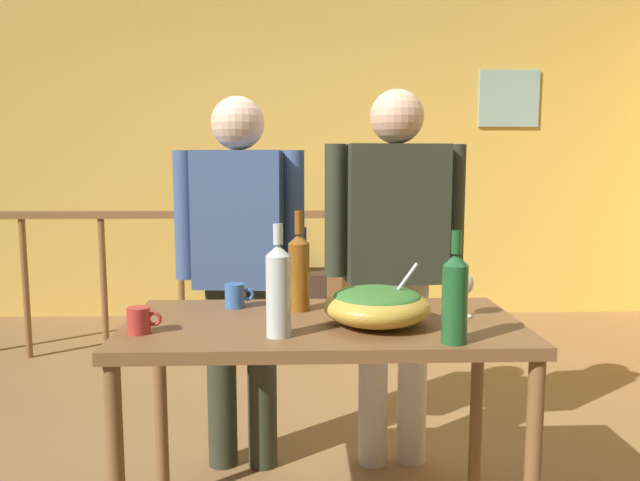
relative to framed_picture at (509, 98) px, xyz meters
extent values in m
plane|color=olive|center=(-1.51, -2.59, -1.90)|extent=(7.74, 7.74, 0.00)
cube|color=gold|center=(-1.51, 0.06, -0.52)|extent=(5.96, 0.10, 2.77)
cube|color=#85A9A3|center=(0.00, 0.00, 0.00)|extent=(0.52, 0.03, 0.48)
cylinder|color=brown|center=(-3.70, -1.15, -1.41)|extent=(0.04, 0.04, 0.97)
cylinder|color=brown|center=(-3.17, -1.15, -1.41)|extent=(0.04, 0.04, 0.97)
cylinder|color=brown|center=(-2.64, -1.15, -1.41)|extent=(0.04, 0.04, 0.97)
cylinder|color=brown|center=(-2.11, -1.15, -1.41)|extent=(0.04, 0.04, 0.97)
cylinder|color=brown|center=(-1.57, -1.15, -1.41)|extent=(0.04, 0.04, 0.97)
cube|color=brown|center=(-2.90, -1.15, -0.90)|extent=(2.74, 0.07, 0.05)
cube|color=brown|center=(-1.57, -1.15, -1.36)|extent=(0.10, 0.10, 1.07)
cube|color=#38281E|center=(-1.99, -0.29, -1.68)|extent=(0.90, 0.40, 0.44)
cube|color=black|center=(-1.99, -0.29, -1.45)|extent=(0.20, 0.12, 0.02)
cylinder|color=black|center=(-1.99, -0.29, -1.40)|extent=(0.03, 0.03, 0.08)
cube|color=black|center=(-1.99, -0.32, -1.22)|extent=(0.47, 0.06, 0.28)
cube|color=black|center=(-1.99, -0.35, -1.22)|extent=(0.43, 0.01, 0.25)
cube|color=brown|center=(-1.74, -3.33, -1.10)|extent=(1.33, 0.67, 0.04)
cylinder|color=brown|center=(-1.12, -3.62, -1.51)|extent=(0.05, 0.05, 0.78)
cylinder|color=brown|center=(-2.36, -3.04, -1.51)|extent=(0.05, 0.05, 0.78)
cylinder|color=brown|center=(-1.12, -3.04, -1.51)|extent=(0.05, 0.05, 0.78)
ellipsoid|color=gold|center=(-1.57, -3.39, -1.02)|extent=(0.35, 0.35, 0.12)
ellipsoid|color=#38702D|center=(-1.57, -3.39, -0.98)|extent=(0.29, 0.29, 0.06)
cylinder|color=silver|center=(-1.50, -3.39, -0.96)|extent=(0.13, 0.01, 0.18)
cylinder|color=silver|center=(-1.26, -3.29, -1.08)|extent=(0.07, 0.07, 0.01)
cylinder|color=silver|center=(-1.26, -3.29, -1.03)|extent=(0.01, 0.01, 0.08)
ellipsoid|color=silver|center=(-1.26, -3.29, -0.96)|extent=(0.08, 0.08, 0.08)
cylinder|color=#1E5628|center=(-1.36, -3.60, -0.96)|extent=(0.08, 0.08, 0.23)
cone|color=#1E5628|center=(-1.36, -3.60, -0.83)|extent=(0.08, 0.08, 0.03)
cylinder|color=#1E5628|center=(-1.36, -3.60, -0.78)|extent=(0.03, 0.03, 0.07)
cylinder|color=brown|center=(-1.82, -3.18, -0.96)|extent=(0.08, 0.08, 0.24)
cone|color=brown|center=(-1.82, -3.18, -0.82)|extent=(0.08, 0.08, 0.03)
cylinder|color=brown|center=(-1.82, -3.18, -0.76)|extent=(0.03, 0.03, 0.08)
cylinder|color=silver|center=(-1.88, -3.51, -0.95)|extent=(0.08, 0.08, 0.25)
cone|color=silver|center=(-1.88, -3.51, -0.81)|extent=(0.08, 0.08, 0.03)
cylinder|color=silver|center=(-1.88, -3.51, -0.76)|extent=(0.03, 0.03, 0.06)
cylinder|color=#B7332D|center=(-2.32, -3.46, -1.04)|extent=(0.07, 0.07, 0.08)
torus|color=#B7332D|center=(-2.28, -3.46, -1.03)|extent=(0.05, 0.01, 0.05)
cylinder|color=#3866B2|center=(-2.06, -3.13, -1.04)|extent=(0.07, 0.07, 0.09)
torus|color=#3866B2|center=(-2.01, -3.13, -1.03)|extent=(0.05, 0.01, 0.05)
cylinder|color=#2D3323|center=(-1.99, -2.73, -1.49)|extent=(0.13, 0.13, 0.82)
cylinder|color=#2D3323|center=(-2.17, -2.72, -1.49)|extent=(0.13, 0.13, 0.82)
cube|color=#3D5684|center=(-2.08, -2.73, -0.79)|extent=(0.39, 0.25, 0.58)
cylinder|color=#3D5684|center=(-1.84, -2.75, -0.77)|extent=(0.09, 0.09, 0.55)
cylinder|color=#3D5684|center=(-2.31, -2.71, -0.77)|extent=(0.09, 0.09, 0.55)
sphere|color=beige|center=(-2.08, -2.73, -0.38)|extent=(0.23, 0.23, 0.23)
cylinder|color=beige|center=(-1.31, -2.72, -1.48)|extent=(0.13, 0.13, 0.84)
cylinder|color=beige|center=(-1.49, -2.73, -1.48)|extent=(0.13, 0.13, 0.84)
cube|color=#2D3323|center=(-1.40, -2.73, -0.77)|extent=(0.44, 0.26, 0.59)
cylinder|color=#2D3323|center=(-1.14, -2.70, -0.75)|extent=(0.09, 0.09, 0.56)
cylinder|color=#2D3323|center=(-1.67, -2.75, -0.75)|extent=(0.09, 0.09, 0.56)
sphere|color=#D8A884|center=(-1.40, -2.73, -0.36)|extent=(0.23, 0.23, 0.23)
camera|label=1|loc=(-1.82, -5.35, -0.55)|focal=34.47mm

